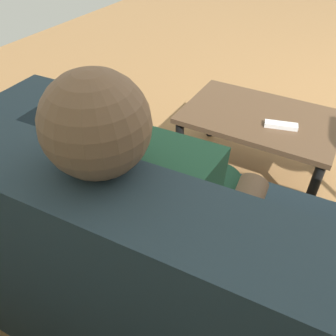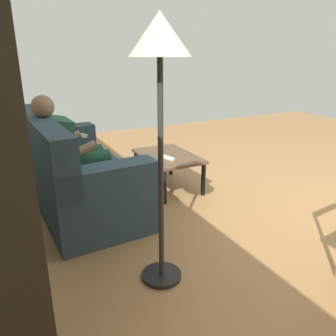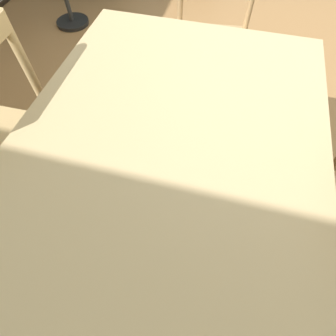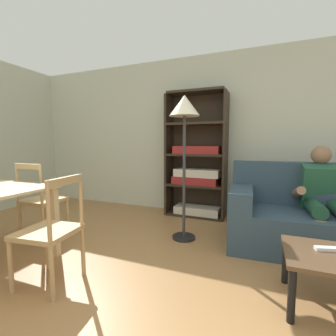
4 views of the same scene
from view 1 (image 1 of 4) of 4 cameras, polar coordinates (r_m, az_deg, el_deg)
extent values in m
cube|color=#2D4251|center=(1.39, 0.00, -16.58)|extent=(1.95, 0.95, 0.43)
cube|color=#2D4251|center=(0.85, -10.37, -15.20)|extent=(1.92, 0.29, 0.51)
cube|color=#35455D|center=(1.02, -8.81, -9.30)|extent=(0.40, 0.14, 0.36)
cube|color=#23563D|center=(0.92, -6.25, -9.68)|extent=(0.42, 0.34, 0.53)
sphere|color=#8C664C|center=(0.64, -12.08, 7.17)|extent=(0.21, 0.21, 0.21)
cylinder|color=#1C4530|center=(1.18, 5.91, -8.06)|extent=(0.17, 0.45, 0.15)
cylinder|color=#8C664C|center=(1.54, 8.31, -9.74)|extent=(0.11, 0.11, 0.43)
cube|color=black|center=(1.72, 8.69, -11.72)|extent=(0.11, 0.24, 0.08)
cylinder|color=#1C4530|center=(1.25, -3.52, -4.74)|extent=(0.17, 0.45, 0.15)
cylinder|color=#8C664C|center=(1.59, 0.80, -7.15)|extent=(0.11, 0.11, 0.43)
cube|color=black|center=(1.77, 1.90, -9.35)|extent=(0.11, 0.24, 0.08)
cylinder|color=#8C664C|center=(0.99, 11.43, -10.16)|extent=(0.11, 0.36, 0.19)
cylinder|color=#8C664C|center=(1.15, -12.80, -1.57)|extent=(0.11, 0.36, 0.19)
cube|color=white|center=(1.23, -8.65, 4.24)|extent=(0.05, 0.16, 0.08)
cube|color=brown|center=(1.98, 15.30, 8.28)|extent=(0.84, 0.56, 0.03)
cylinder|color=black|center=(2.26, 25.42, 3.71)|extent=(0.05, 0.05, 0.37)
cylinder|color=black|center=(2.38, 7.43, 9.31)|extent=(0.05, 0.05, 0.37)
cylinder|color=black|center=(1.87, 23.13, -3.72)|extent=(0.05, 0.05, 0.37)
cylinder|color=black|center=(2.01, 1.93, 3.34)|extent=(0.05, 0.05, 0.37)
cube|color=white|center=(1.89, 18.55, 6.86)|extent=(0.18, 0.09, 0.02)
camera|label=2|loc=(2.90, 115.08, -15.97)|focal=35.75mm
camera|label=3|loc=(3.97, 84.92, 3.60)|focal=29.03mm
camera|label=4|loc=(3.57, 38.71, 29.31)|focal=25.34mm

